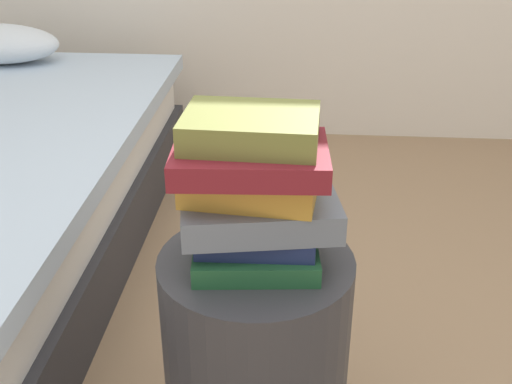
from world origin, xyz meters
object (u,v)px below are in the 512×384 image
at_px(book_maroon, 250,158).
at_px(book_olive, 251,128).
at_px(book_forest, 258,253).
at_px(book_slate, 260,214).
at_px(side_table, 256,360).
at_px(book_navy, 258,232).
at_px(book_ochre, 250,182).

xyz_separation_m(book_maroon, book_olive, (-0.00, 0.02, 0.05)).
distance_m(book_forest, book_slate, 0.09).
height_order(side_table, book_forest, book_forest).
distance_m(book_slate, book_olive, 0.17).
relative_size(side_table, book_maroon, 1.83).
bearing_deg(side_table, book_olive, 131.64).
bearing_deg(book_navy, book_forest, -92.75).
bearing_deg(book_ochre, book_maroon, -77.74).
height_order(side_table, book_navy, book_navy).
relative_size(book_forest, book_ochre, 0.96).
bearing_deg(book_maroon, book_olive, 88.18).
relative_size(book_forest, book_slate, 0.81).
distance_m(book_forest, book_olive, 0.25).
bearing_deg(book_slate, book_ochre, 134.34).
height_order(side_table, book_olive, book_olive).
xyz_separation_m(side_table, book_maroon, (-0.01, -0.01, 0.48)).
xyz_separation_m(book_ochre, book_olive, (0.00, 0.00, 0.11)).
xyz_separation_m(book_slate, book_olive, (-0.02, 0.02, 0.17)).
relative_size(book_navy, book_olive, 0.92).
relative_size(book_forest, book_maroon, 0.85).
height_order(book_forest, book_navy, book_navy).
distance_m(book_forest, book_maroon, 0.20).
distance_m(book_navy, book_ochre, 0.11).
height_order(book_forest, book_olive, book_olive).
bearing_deg(book_olive, book_maroon, -86.66).
relative_size(book_forest, book_navy, 1.06).
relative_size(book_slate, book_olive, 1.22).
distance_m(side_table, book_slate, 0.36).
bearing_deg(book_navy, side_table, -120.35).
relative_size(side_table, book_slate, 1.73).
bearing_deg(book_navy, book_slate, -74.75).
distance_m(book_forest, book_navy, 0.04).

